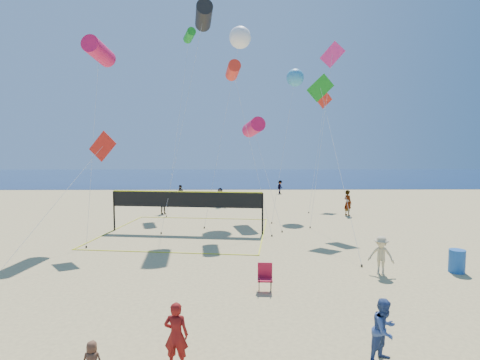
{
  "coord_description": "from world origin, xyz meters",
  "views": [
    {
      "loc": [
        0.49,
        -9.72,
        4.95
      ],
      "look_at": [
        0.63,
        2.0,
        4.02
      ],
      "focal_mm": 28.0,
      "sensor_mm": 36.0,
      "label": 1
    }
  ],
  "objects_px": {
    "camp_chair": "(265,275)",
    "volleyball_net": "(187,204)",
    "woman": "(176,335)",
    "trash_barrel": "(457,261)"
  },
  "relations": [
    {
      "from": "camp_chair",
      "to": "volleyball_net",
      "type": "bearing_deg",
      "value": 116.09
    },
    {
      "from": "woman",
      "to": "trash_barrel",
      "type": "height_order",
      "value": "woman"
    },
    {
      "from": "camp_chair",
      "to": "trash_barrel",
      "type": "relative_size",
      "value": 1.15
    },
    {
      "from": "woman",
      "to": "volleyball_net",
      "type": "relative_size",
      "value": 0.15
    },
    {
      "from": "camp_chair",
      "to": "woman",
      "type": "bearing_deg",
      "value": -113.8
    },
    {
      "from": "woman",
      "to": "volleyball_net",
      "type": "height_order",
      "value": "volleyball_net"
    },
    {
      "from": "woman",
      "to": "trash_barrel",
      "type": "relative_size",
      "value": 1.65
    },
    {
      "from": "woman",
      "to": "trash_barrel",
      "type": "bearing_deg",
      "value": -141.73
    },
    {
      "from": "woman",
      "to": "camp_chair",
      "type": "bearing_deg",
      "value": -111.17
    },
    {
      "from": "camp_chair",
      "to": "volleyball_net",
      "type": "height_order",
      "value": "volleyball_net"
    }
  ]
}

